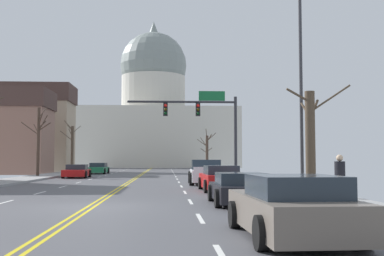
% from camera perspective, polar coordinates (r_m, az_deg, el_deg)
% --- Properties ---
extents(ground, '(20.00, 180.00, 0.20)m').
position_cam_1_polar(ground, '(16.90, -11.94, -9.08)').
color(ground, '#4D4D52').
extents(signal_gantry, '(7.91, 0.41, 6.41)m').
position_cam_1_polar(signal_gantry, '(34.72, 1.48, 1.35)').
color(signal_gantry, '#28282D').
rests_on(signal_gantry, ground).
extents(street_lamp_right, '(2.01, 0.24, 8.90)m').
position_cam_1_polar(street_lamp_right, '(20.76, 12.16, 6.58)').
color(street_lamp_right, '#333338').
rests_on(street_lamp_right, ground).
extents(capitol_building, '(33.21, 21.82, 30.22)m').
position_cam_1_polar(capitol_building, '(99.15, -4.61, 1.09)').
color(capitol_building, beige).
rests_on(capitol_building, ground).
extents(pickup_truck_near_00, '(2.41, 5.52, 1.59)m').
position_cam_1_polar(pickup_truck_near_00, '(31.58, 1.71, -5.37)').
color(pickup_truck_near_00, silver).
rests_on(pickup_truck_near_00, ground).
extents(sedan_near_01, '(2.08, 4.74, 1.30)m').
position_cam_1_polar(sedan_near_01, '(24.85, 3.39, -6.03)').
color(sedan_near_01, '#B71414').
rests_on(sedan_near_01, ground).
extents(sedan_near_02, '(2.10, 4.26, 1.14)m').
position_cam_1_polar(sedan_near_02, '(17.64, 5.71, -7.20)').
color(sedan_near_02, black).
rests_on(sedan_near_02, ground).
extents(sedan_near_03, '(2.19, 4.66, 1.30)m').
position_cam_1_polar(sedan_near_03, '(10.32, 11.68, -9.26)').
color(sedan_near_03, '#6B6056').
rests_on(sedan_near_03, ground).
extents(sedan_oncoming_00, '(2.18, 4.46, 1.16)m').
position_cam_1_polar(sedan_oncoming_00, '(43.38, -13.47, -5.03)').
color(sedan_oncoming_00, '#B71414').
rests_on(sedan_oncoming_00, ground).
extents(sedan_oncoming_01, '(2.21, 4.53, 1.21)m').
position_cam_1_polar(sedan_oncoming_01, '(54.79, -11.07, -4.74)').
color(sedan_oncoming_01, '#1E7247').
rests_on(sedan_oncoming_01, ground).
extents(flank_building_01, '(10.33, 6.31, 9.22)m').
position_cam_1_polar(flank_building_01, '(56.35, -21.55, -0.35)').
color(flank_building_01, '#8C6656').
rests_on(flank_building_01, ground).
extents(flank_building_02, '(11.12, 6.27, 11.31)m').
position_cam_1_polar(flank_building_02, '(66.29, -18.64, 0.04)').
color(flank_building_02, tan).
rests_on(flank_building_02, ground).
extents(bare_tree_00, '(2.49, 1.45, 4.40)m').
position_cam_1_polar(bare_tree_00, '(19.67, 13.85, -1.55)').
color(bare_tree_00, '#4C3D2D').
rests_on(bare_tree_00, ground).
extents(bare_tree_01, '(2.62, 2.29, 6.31)m').
position_cam_1_polar(bare_tree_01, '(45.51, -17.70, -1.20)').
color(bare_tree_01, '#423328').
rests_on(bare_tree_01, ground).
extents(bare_tree_02, '(1.49, 1.69, 5.53)m').
position_cam_1_polar(bare_tree_02, '(64.44, 1.81, -2.85)').
color(bare_tree_02, '#423328').
rests_on(bare_tree_02, ground).
extents(bare_tree_03, '(2.41, 2.48, 6.19)m').
position_cam_1_polar(bare_tree_03, '(60.78, -14.00, -2.20)').
color(bare_tree_03, brown).
rests_on(bare_tree_03, ground).
extents(bare_tree_04, '(2.19, 1.39, 5.10)m').
position_cam_1_polar(bare_tree_04, '(69.54, 1.72, -2.94)').
color(bare_tree_04, '#4C3D2D').
rests_on(bare_tree_04, ground).
extents(pedestrian_00, '(0.35, 0.34, 1.64)m').
position_cam_1_polar(pedestrian_00, '(16.45, 17.11, -5.57)').
color(pedestrian_00, black).
rests_on(pedestrian_00, ground).
extents(bicycle_parked, '(0.12, 1.77, 0.85)m').
position_cam_1_polar(bicycle_parked, '(18.62, 15.31, -7.08)').
color(bicycle_parked, black).
rests_on(bicycle_parked, ground).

